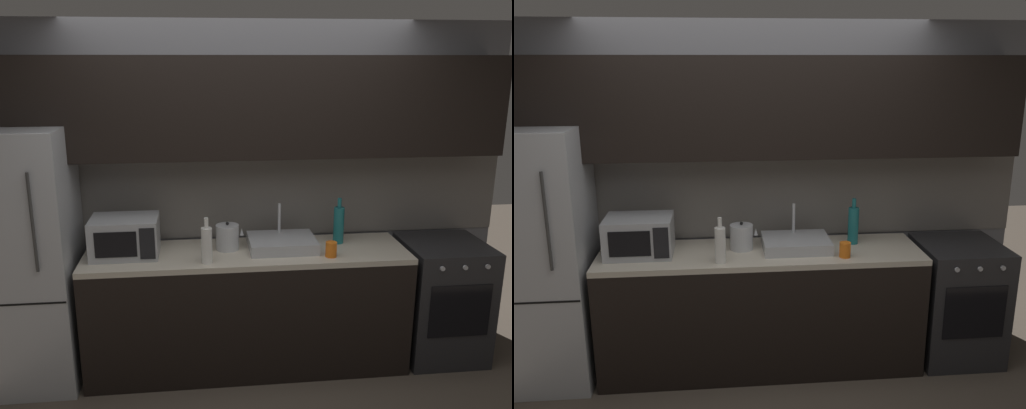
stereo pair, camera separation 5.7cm
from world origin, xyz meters
TOP-DOWN VIEW (x-y plane):
  - back_wall at (0.00, 1.20)m, footprint 4.04×0.44m
  - counter_run at (0.00, 0.90)m, footprint 2.30×0.60m
  - refrigerator at (-1.53, 0.90)m, footprint 0.68×0.69m
  - oven_range at (1.49, 0.90)m, footprint 0.60×0.62m
  - microwave at (-0.85, 0.92)m, footprint 0.46×0.35m
  - sink_basin at (0.26, 0.93)m, footprint 0.48×0.38m
  - kettle at (-0.13, 0.96)m, footprint 0.20×0.17m
  - wine_bottle_teal at (0.69, 1.00)m, footprint 0.08×0.08m
  - wine_bottle_white at (-0.29, 0.70)m, footprint 0.07×0.07m
  - mug_orange at (0.57, 0.72)m, footprint 0.08×0.08m

SIDE VIEW (x-z plane):
  - counter_run at x=0.00m, z-range 0.00..0.90m
  - oven_range at x=1.49m, z-range 0.00..0.90m
  - refrigerator at x=-1.53m, z-range 0.00..1.80m
  - sink_basin at x=0.26m, z-range 0.79..1.09m
  - mug_orange at x=0.57m, z-range 0.90..1.01m
  - kettle at x=-0.13m, z-range 0.89..1.09m
  - wine_bottle_white at x=-0.29m, z-range 0.87..1.19m
  - microwave at x=-0.85m, z-range 0.90..1.17m
  - wine_bottle_teal at x=0.69m, z-range 0.87..1.21m
  - back_wall at x=0.00m, z-range 0.30..2.80m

